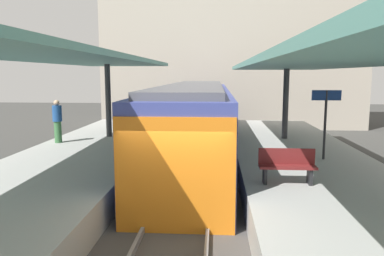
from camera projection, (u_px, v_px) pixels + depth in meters
ground_plane at (177, 234)px, 8.78m from camera, size 80.00×80.00×0.00m
platform_left at (19, 210)px, 8.96m from camera, size 4.40×28.00×1.00m
platform_right at (344, 217)px, 8.47m from camera, size 4.40×28.00×1.00m
track_ballast at (177, 230)px, 8.77m from camera, size 3.20×28.00×0.20m
rail_near_side at (147, 222)px, 8.79m from camera, size 0.08×28.00×0.14m
rail_far_side at (208, 224)px, 8.70m from camera, size 0.08×28.00×0.14m
commuter_train at (195, 122)px, 15.77m from camera, size 2.78×15.55×3.10m
canopy_left at (38, 56)px, 9.82m from camera, size 4.18×21.00×3.30m
canopy_right at (334, 63)px, 9.36m from camera, size 4.18×21.00×3.10m
platform_bench at (287, 165)px, 9.34m from camera, size 1.40×0.41×0.86m
platform_sign at (326, 109)px, 11.82m from camera, size 0.90×0.08×2.21m
passenger_near_bench at (57, 121)px, 14.87m from camera, size 0.36×0.36×1.70m
station_building_backdrop at (232, 50)px, 27.63m from camera, size 18.00×6.00×11.00m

